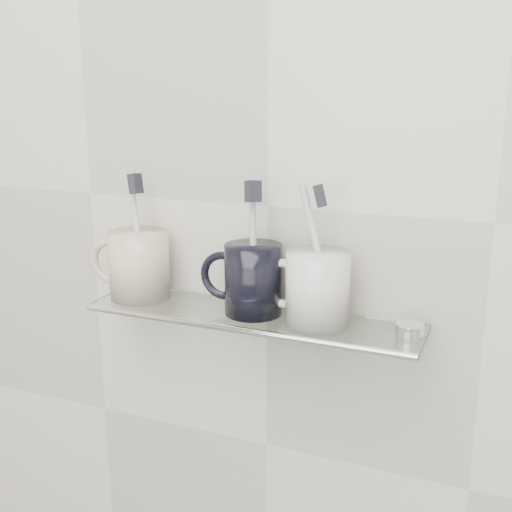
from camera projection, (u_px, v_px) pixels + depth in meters
The scene contains 18 objects.
wall_back at pixel (268, 206), 0.96m from camera, with size 2.50×2.50×0.00m, color beige.
shelf_glass at pixel (252, 317), 0.94m from camera, with size 0.50×0.12×0.01m, color silver.
shelf_rail at pixel (236, 329), 0.89m from camera, with size 0.01×0.01×0.50m, color silver.
bracket_left at pixel (146, 297), 1.06m from camera, with size 0.02×0.02×0.03m, color silver.
bracket_right at pixel (401, 333), 0.91m from camera, with size 0.02×0.02×0.03m, color silver.
mug_left at pixel (139, 265), 1.00m from camera, with size 0.09×0.09×0.11m, color beige.
mug_left_handle at pixel (111, 262), 1.02m from camera, with size 0.08×0.08×0.01m, color beige.
toothbrush_left at pixel (138, 235), 0.99m from camera, with size 0.01×0.01×0.19m, color silver.
bristles_left at pixel (135, 184), 0.97m from camera, with size 0.01×0.02×0.03m, color #20222A.
mug_center at pixel (253, 279), 0.93m from camera, with size 0.08×0.08×0.10m, color black.
mug_center_handle at pixel (223, 276), 0.95m from camera, with size 0.07×0.07×0.01m, color black.
toothbrush_center at pixel (253, 247), 0.92m from camera, with size 0.01×0.01×0.19m, color #919DAC.
bristles_center at pixel (253, 191), 0.90m from camera, with size 0.01×0.02×0.03m, color #20222A.
mug_right at pixel (318, 288), 0.90m from camera, with size 0.09×0.09×0.10m, color silver.
mug_right_handle at pixel (283, 284), 0.91m from camera, with size 0.07×0.07×0.01m, color silver.
toothbrush_right at pixel (318, 253), 0.88m from camera, with size 0.01×0.01×0.19m, color silver.
bristles_right at pixel (320, 196), 0.86m from camera, with size 0.01×0.02×0.03m, color #20222A.
chrome_cap at pixel (410, 330), 0.86m from camera, with size 0.04×0.04×0.02m, color silver.
Camera 1 is at (0.35, 0.22, 1.42)m, focal length 45.00 mm.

